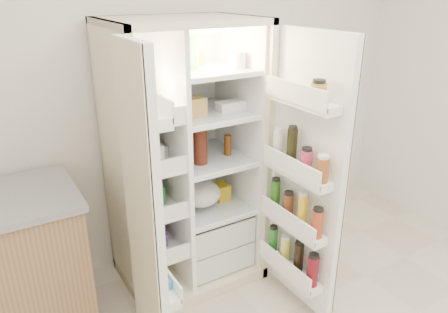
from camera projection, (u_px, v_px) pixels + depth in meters
wall_back at (182, 78)px, 3.05m from camera, size 4.00×0.02×2.70m
refrigerator at (185, 177)px, 2.92m from camera, size 0.92×0.70×1.80m
freezer_door at (145, 216)px, 2.14m from camera, size 0.15×0.40×1.72m
fridge_door at (305, 183)px, 2.54m from camera, size 0.17×0.58×1.72m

